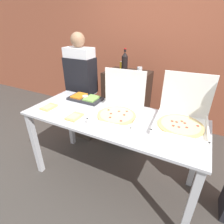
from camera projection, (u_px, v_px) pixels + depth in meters
The scene contains 13 objects.
ground_plane at pixel (112, 177), 2.23m from camera, with size 16.00×16.00×0.00m, color #423D38.
brick_wall_behind at pixel (158, 46), 2.92m from camera, with size 10.00×0.06×2.80m.
buffet_table at pixel (112, 126), 1.88m from camera, with size 1.87×0.76×0.88m.
pizza_box_far_right at pixel (119, 109), 1.80m from camera, with size 0.48×0.50×0.45m.
pizza_box_near_left at pixel (182, 117), 1.63m from camera, with size 0.49×0.51×0.46m.
paper_plate_front_right at pixel (49, 108), 1.98m from camera, with size 0.26×0.26×0.03m.
paper_plate_front_left at pixel (74, 117), 1.78m from camera, with size 0.23×0.23×0.03m.
veggie_tray at pixel (85, 98), 2.19m from camera, with size 0.42×0.23×0.05m.
sideboard_podium at pixel (126, 108), 2.71m from camera, with size 0.62×0.45×1.13m.
soda_bottle at pixel (125, 62), 2.38m from camera, with size 0.08×0.08×0.32m.
soda_can_silver at pixel (139, 72), 2.21m from camera, with size 0.07×0.07×0.12m.
soda_can_colored at pixel (122, 66), 2.51m from camera, with size 0.07×0.07×0.12m.
person_server_vest at pixel (82, 85), 2.60m from camera, with size 0.42×0.24×1.64m.
Camera 1 is at (0.73, -1.42, 1.77)m, focal length 28.00 mm.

